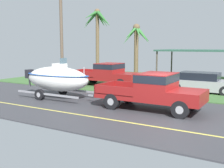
% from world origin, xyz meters
% --- Properties ---
extents(ground, '(36.00, 22.00, 0.11)m').
position_xyz_m(ground, '(0.00, 8.38, -0.01)').
color(ground, '#38383D').
extents(pickup_truck_towing, '(5.57, 2.12, 1.86)m').
position_xyz_m(pickup_truck_towing, '(-0.94, 0.86, 1.03)').
color(pickup_truck_towing, maroon).
rests_on(pickup_truck_towing, ground).
extents(boat_on_trailer, '(5.79, 2.29, 2.46)m').
position_xyz_m(boat_on_trailer, '(-7.37, 0.86, 1.19)').
color(boat_on_trailer, gray).
rests_on(boat_on_trailer, ground).
extents(parked_pickup_background, '(5.83, 2.08, 1.83)m').
position_xyz_m(parked_pickup_background, '(-7.12, 6.57, 1.02)').
color(parked_pickup_background, maroon).
rests_on(parked_pickup_background, ground).
extents(parked_sedan_near, '(4.57, 1.84, 1.38)m').
position_xyz_m(parked_sedan_near, '(-0.19, 7.42, 0.67)').
color(parked_sedan_near, '#99999E').
rests_on(parked_sedan_near, ground).
extents(carport_awning, '(7.82, 4.60, 2.83)m').
position_xyz_m(carport_awning, '(-1.39, 13.46, 2.70)').
color(carport_awning, '#4C4238').
rests_on(carport_awning, ground).
extents(palm_tree_near_right, '(3.12, 3.49, 5.30)m').
position_xyz_m(palm_tree_near_right, '(-7.87, 13.06, 3.82)').
color(palm_tree_near_right, brown).
rests_on(palm_tree_near_right, ground).
extents(palm_tree_mid, '(3.28, 3.18, 6.88)m').
position_xyz_m(palm_tree_mid, '(-11.74, 12.01, 5.31)').
color(palm_tree_mid, brown).
rests_on(palm_tree_mid, ground).
extents(utility_pole, '(0.24, 1.80, 8.10)m').
position_xyz_m(utility_pole, '(-10.54, 5.05, 4.20)').
color(utility_pole, brown).
rests_on(utility_pole, ground).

